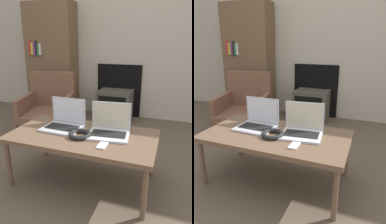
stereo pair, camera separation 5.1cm
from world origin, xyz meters
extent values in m
plane|color=brown|center=(0.00, 0.00, 0.00)|extent=(14.00, 14.00, 0.00)
cube|color=#B7AD99|center=(0.00, 1.99, 1.30)|extent=(7.00, 0.06, 2.60)
cube|color=black|center=(-0.16, 1.95, 0.39)|extent=(0.66, 0.03, 0.77)
cube|color=brown|center=(0.00, 0.21, 0.39)|extent=(1.11, 0.58, 0.04)
cylinder|color=brown|center=(-0.52, -0.04, 0.19)|extent=(0.04, 0.04, 0.38)
cylinder|color=brown|center=(0.52, -0.04, 0.19)|extent=(0.04, 0.04, 0.38)
cylinder|color=brown|center=(-0.52, 0.46, 0.19)|extent=(0.04, 0.04, 0.38)
cylinder|color=brown|center=(0.52, 0.46, 0.19)|extent=(0.04, 0.04, 0.38)
cube|color=#B2B2B7|center=(-0.20, 0.25, 0.42)|extent=(0.31, 0.25, 0.02)
cube|color=black|center=(-0.20, 0.25, 0.43)|extent=(0.26, 0.14, 0.00)
cube|color=#B2B2B7|center=(-0.19, 0.36, 0.54)|extent=(0.31, 0.02, 0.22)
cube|color=white|center=(-0.19, 0.36, 0.54)|extent=(0.28, 0.01, 0.19)
cube|color=silver|center=(0.20, 0.25, 0.42)|extent=(0.33, 0.28, 0.02)
cube|color=black|center=(0.20, 0.25, 0.43)|extent=(0.27, 0.16, 0.00)
cube|color=silver|center=(0.18, 0.36, 0.54)|extent=(0.30, 0.04, 0.22)
cube|color=beige|center=(0.18, 0.36, 0.54)|extent=(0.28, 0.04, 0.19)
torus|color=black|center=(0.00, 0.16, 0.43)|extent=(0.17, 0.17, 0.03)
cube|color=silver|center=(0.20, 0.09, 0.42)|extent=(0.06, 0.14, 0.01)
cube|color=#4C473D|center=(-0.16, 1.76, 0.21)|extent=(0.47, 0.37, 0.42)
cube|color=black|center=(-0.16, 1.57, 0.21)|extent=(0.39, 0.01, 0.33)
cube|color=brown|center=(-0.90, 1.13, 0.19)|extent=(0.75, 0.80, 0.08)
cube|color=brown|center=(-0.96, 1.41, 0.46)|extent=(0.62, 0.24, 0.47)
cube|color=brown|center=(-1.17, 1.06, 0.33)|extent=(0.20, 0.61, 0.20)
cube|color=brown|center=(-0.63, 1.19, 0.33)|extent=(0.20, 0.61, 0.20)
cylinder|color=#4C3828|center=(-1.15, 0.84, 0.07)|extent=(0.04, 0.04, 0.15)
cylinder|color=#4C3828|center=(-0.64, 0.84, 0.07)|extent=(0.04, 0.04, 0.15)
cylinder|color=#4C3828|center=(-1.15, 1.41, 0.07)|extent=(0.04, 0.04, 0.15)
cylinder|color=#4C3828|center=(-0.64, 1.41, 0.07)|extent=(0.04, 0.04, 0.15)
cube|color=brown|center=(-1.18, 1.79, 0.81)|extent=(0.75, 0.30, 1.63)
cube|color=#B22D28|center=(-1.45, 1.63, 1.00)|extent=(0.03, 0.02, 0.21)
cube|color=gold|center=(-1.41, 1.63, 0.98)|extent=(0.04, 0.02, 0.17)
cube|color=#6B387F|center=(-1.37, 1.63, 0.99)|extent=(0.03, 0.02, 0.18)
cube|color=black|center=(-1.34, 1.63, 1.00)|extent=(0.03, 0.02, 0.20)
cube|color=#337F42|center=(-1.30, 1.63, 0.98)|extent=(0.02, 0.02, 0.16)
cube|color=silver|center=(-1.27, 1.63, 0.98)|extent=(0.02, 0.02, 0.17)
camera|label=1|loc=(0.62, -1.20, 1.09)|focal=35.00mm
camera|label=2|loc=(0.67, -1.18, 1.09)|focal=35.00mm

